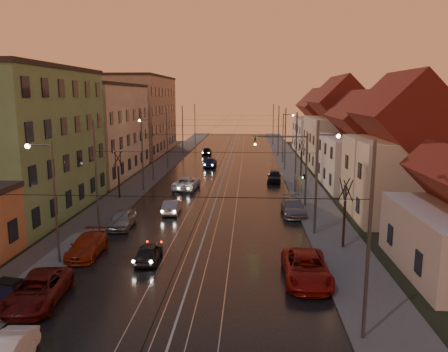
% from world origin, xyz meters
% --- Properties ---
extents(ground, '(160.00, 160.00, 0.00)m').
position_xyz_m(ground, '(0.00, 0.00, 0.00)').
color(ground, black).
rests_on(ground, ground).
extents(road, '(16.00, 120.00, 0.04)m').
position_xyz_m(road, '(0.00, 40.00, 0.02)').
color(road, black).
rests_on(road, ground).
extents(sidewalk_left, '(4.00, 120.00, 0.15)m').
position_xyz_m(sidewalk_left, '(-10.00, 40.00, 0.07)').
color(sidewalk_left, '#4C4C4C').
rests_on(sidewalk_left, ground).
extents(sidewalk_right, '(4.00, 120.00, 0.15)m').
position_xyz_m(sidewalk_right, '(10.00, 40.00, 0.07)').
color(sidewalk_right, '#4C4C4C').
rests_on(sidewalk_right, ground).
extents(tram_rail_0, '(0.06, 120.00, 0.03)m').
position_xyz_m(tram_rail_0, '(-2.20, 40.00, 0.06)').
color(tram_rail_0, gray).
rests_on(tram_rail_0, road).
extents(tram_rail_1, '(0.06, 120.00, 0.03)m').
position_xyz_m(tram_rail_1, '(-0.77, 40.00, 0.06)').
color(tram_rail_1, gray).
rests_on(tram_rail_1, road).
extents(tram_rail_2, '(0.06, 120.00, 0.03)m').
position_xyz_m(tram_rail_2, '(0.77, 40.00, 0.06)').
color(tram_rail_2, gray).
rests_on(tram_rail_2, road).
extents(tram_rail_3, '(0.06, 120.00, 0.03)m').
position_xyz_m(tram_rail_3, '(2.20, 40.00, 0.06)').
color(tram_rail_3, gray).
rests_on(tram_rail_3, road).
extents(apartment_left_1, '(10.00, 18.00, 13.00)m').
position_xyz_m(apartment_left_1, '(-17.50, 14.00, 6.50)').
color(apartment_left_1, '#5A8554').
rests_on(apartment_left_1, ground).
extents(apartment_left_2, '(10.00, 20.00, 12.00)m').
position_xyz_m(apartment_left_2, '(-17.50, 34.00, 6.00)').
color(apartment_left_2, tan).
rests_on(apartment_left_2, ground).
extents(apartment_left_3, '(10.00, 24.00, 14.00)m').
position_xyz_m(apartment_left_3, '(-17.50, 58.00, 7.00)').
color(apartment_left_3, tan).
rests_on(apartment_left_3, ground).
extents(house_right_1, '(8.67, 10.20, 10.80)m').
position_xyz_m(house_right_1, '(17.00, 15.00, 5.45)').
color(house_right_1, beige).
rests_on(house_right_1, ground).
extents(house_right_2, '(9.18, 12.24, 9.20)m').
position_xyz_m(house_right_2, '(17.00, 28.00, 4.64)').
color(house_right_2, silver).
rests_on(house_right_2, ground).
extents(house_right_3, '(9.18, 14.28, 11.50)m').
position_xyz_m(house_right_3, '(17.00, 43.00, 5.80)').
color(house_right_3, beige).
rests_on(house_right_3, ground).
extents(house_right_4, '(9.18, 16.32, 10.00)m').
position_xyz_m(house_right_4, '(17.00, 61.00, 5.05)').
color(house_right_4, silver).
rests_on(house_right_4, ground).
extents(catenary_pole_r_0, '(0.16, 0.16, 9.00)m').
position_xyz_m(catenary_pole_r_0, '(8.60, -6.00, 4.50)').
color(catenary_pole_r_0, '#595B60').
rests_on(catenary_pole_r_0, ground).
extents(catenary_pole_l_1, '(0.16, 0.16, 9.00)m').
position_xyz_m(catenary_pole_l_1, '(-8.60, 9.00, 4.50)').
color(catenary_pole_l_1, '#595B60').
rests_on(catenary_pole_l_1, ground).
extents(catenary_pole_r_1, '(0.16, 0.16, 9.00)m').
position_xyz_m(catenary_pole_r_1, '(8.60, 9.00, 4.50)').
color(catenary_pole_r_1, '#595B60').
rests_on(catenary_pole_r_1, ground).
extents(catenary_pole_l_2, '(0.16, 0.16, 9.00)m').
position_xyz_m(catenary_pole_l_2, '(-8.60, 24.00, 4.50)').
color(catenary_pole_l_2, '#595B60').
rests_on(catenary_pole_l_2, ground).
extents(catenary_pole_r_2, '(0.16, 0.16, 9.00)m').
position_xyz_m(catenary_pole_r_2, '(8.60, 24.00, 4.50)').
color(catenary_pole_r_2, '#595B60').
rests_on(catenary_pole_r_2, ground).
extents(catenary_pole_l_3, '(0.16, 0.16, 9.00)m').
position_xyz_m(catenary_pole_l_3, '(-8.60, 39.00, 4.50)').
color(catenary_pole_l_3, '#595B60').
rests_on(catenary_pole_l_3, ground).
extents(catenary_pole_r_3, '(0.16, 0.16, 9.00)m').
position_xyz_m(catenary_pole_r_3, '(8.60, 39.00, 4.50)').
color(catenary_pole_r_3, '#595B60').
rests_on(catenary_pole_r_3, ground).
extents(catenary_pole_l_4, '(0.16, 0.16, 9.00)m').
position_xyz_m(catenary_pole_l_4, '(-8.60, 54.00, 4.50)').
color(catenary_pole_l_4, '#595B60').
rests_on(catenary_pole_l_4, ground).
extents(catenary_pole_r_4, '(0.16, 0.16, 9.00)m').
position_xyz_m(catenary_pole_r_4, '(8.60, 54.00, 4.50)').
color(catenary_pole_r_4, '#595B60').
rests_on(catenary_pole_r_4, ground).
extents(catenary_pole_l_5, '(0.16, 0.16, 9.00)m').
position_xyz_m(catenary_pole_l_5, '(-8.60, 72.00, 4.50)').
color(catenary_pole_l_5, '#595B60').
rests_on(catenary_pole_l_5, ground).
extents(catenary_pole_r_5, '(0.16, 0.16, 9.00)m').
position_xyz_m(catenary_pole_r_5, '(8.60, 72.00, 4.50)').
color(catenary_pole_r_5, '#595B60').
rests_on(catenary_pole_r_5, ground).
extents(street_lamp_0, '(1.75, 0.32, 8.00)m').
position_xyz_m(street_lamp_0, '(-9.10, 2.00, 4.89)').
color(street_lamp_0, '#595B60').
rests_on(street_lamp_0, ground).
extents(street_lamp_1, '(1.75, 0.32, 8.00)m').
position_xyz_m(street_lamp_1, '(9.10, 10.00, 4.89)').
color(street_lamp_1, '#595B60').
rests_on(street_lamp_1, ground).
extents(street_lamp_2, '(1.75, 0.32, 8.00)m').
position_xyz_m(street_lamp_2, '(-9.10, 30.00, 4.89)').
color(street_lamp_2, '#595B60').
rests_on(street_lamp_2, ground).
extents(street_lamp_3, '(1.75, 0.32, 8.00)m').
position_xyz_m(street_lamp_3, '(9.10, 46.00, 4.89)').
color(street_lamp_3, '#595B60').
rests_on(street_lamp_3, ground).
extents(traffic_light_mast, '(5.30, 0.32, 7.20)m').
position_xyz_m(traffic_light_mast, '(7.99, 18.00, 4.60)').
color(traffic_light_mast, '#595B60').
rests_on(traffic_light_mast, ground).
extents(bare_tree_0, '(1.09, 1.09, 5.11)m').
position_xyz_m(bare_tree_0, '(-10.20, 20.00, 2.49)').
color(bare_tree_0, black).
rests_on(bare_tree_0, ground).
extents(bare_tree_1, '(1.09, 1.09, 5.11)m').
position_xyz_m(bare_tree_1, '(10.20, 6.00, 2.49)').
color(bare_tree_1, black).
rests_on(bare_tree_1, ground).
extents(bare_tree_2, '(1.09, 1.09, 5.11)m').
position_xyz_m(bare_tree_2, '(10.40, 34.00, 2.49)').
color(bare_tree_2, black).
rests_on(bare_tree_2, ground).
extents(driving_car_0, '(1.60, 3.69, 1.24)m').
position_xyz_m(driving_car_0, '(-3.12, 2.81, 0.62)').
color(driving_car_0, black).
rests_on(driving_car_0, ground).
extents(driving_car_1, '(1.46, 3.97, 1.30)m').
position_xyz_m(driving_car_1, '(-3.68, 14.78, 0.65)').
color(driving_car_1, '#A1A1A6').
rests_on(driving_car_1, ground).
extents(driving_car_2, '(2.99, 5.54, 1.48)m').
position_xyz_m(driving_car_2, '(-3.81, 25.32, 0.74)').
color(driving_car_2, white).
rests_on(driving_car_2, ground).
extents(driving_car_3, '(2.15, 4.95, 1.42)m').
position_xyz_m(driving_car_3, '(-2.58, 41.70, 0.71)').
color(driving_car_3, '#161F44').
rests_on(driving_car_3, ground).
extents(driving_car_4, '(1.90, 4.30, 1.44)m').
position_xyz_m(driving_car_4, '(-4.37, 55.30, 0.72)').
color(driving_car_4, black).
rests_on(driving_car_4, ground).
extents(parked_left_1, '(2.86, 5.43, 1.46)m').
position_xyz_m(parked_left_1, '(-7.60, -3.33, 0.73)').
color(parked_left_1, '#5C120F').
rests_on(parked_left_1, ground).
extents(parked_left_2, '(2.08, 4.80, 1.38)m').
position_xyz_m(parked_left_2, '(-7.58, 3.69, 0.69)').
color(parked_left_2, '#9E2B0F').
rests_on(parked_left_2, ground).
extents(parked_left_3, '(1.86, 4.31, 1.45)m').
position_xyz_m(parked_left_3, '(-7.00, 10.13, 0.73)').
color(parked_left_3, '#949499').
rests_on(parked_left_3, ground).
extents(parked_right_0, '(2.63, 5.69, 1.58)m').
position_xyz_m(parked_right_0, '(6.87, 0.33, 0.79)').
color(parked_right_0, maroon).
rests_on(parked_right_0, ground).
extents(parked_right_1, '(2.13, 5.02, 1.44)m').
position_xyz_m(parked_right_1, '(7.53, 14.92, 0.72)').
color(parked_right_1, gray).
rests_on(parked_right_1, ground).
extents(parked_right_2, '(2.01, 4.44, 1.48)m').
position_xyz_m(parked_right_2, '(6.59, 30.27, 0.74)').
color(parked_right_2, black).
rests_on(parked_right_2, ground).
extents(dumpster, '(1.33, 1.02, 1.10)m').
position_xyz_m(dumpster, '(-9.04, -3.58, 0.70)').
color(dumpster, black).
rests_on(dumpster, sidewalk_left).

